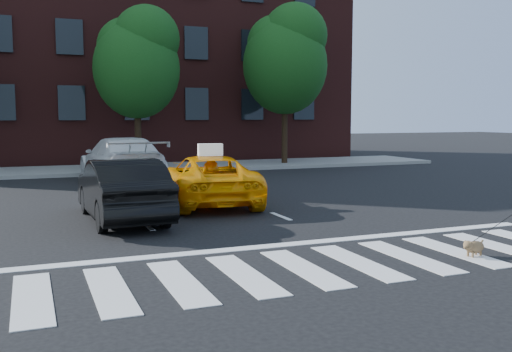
# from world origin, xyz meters

# --- Properties ---
(ground) EXTENTS (120.00, 120.00, 0.00)m
(ground) POSITION_xyz_m (0.00, 0.00, 0.00)
(ground) COLOR black
(ground) RESTS_ON ground
(crosswalk) EXTENTS (13.00, 2.40, 0.01)m
(crosswalk) POSITION_xyz_m (0.00, 0.00, 0.01)
(crosswalk) COLOR silver
(crosswalk) RESTS_ON ground
(stop_line) EXTENTS (12.00, 0.30, 0.01)m
(stop_line) POSITION_xyz_m (0.00, 1.60, 0.01)
(stop_line) COLOR silver
(stop_line) RESTS_ON ground
(sidewalk_far) EXTENTS (30.00, 4.00, 0.15)m
(sidewalk_far) POSITION_xyz_m (0.00, 17.50, 0.07)
(sidewalk_far) COLOR slate
(sidewalk_far) RESTS_ON ground
(building) EXTENTS (26.00, 10.00, 12.00)m
(building) POSITION_xyz_m (0.00, 25.00, 6.00)
(building) COLOR #421917
(building) RESTS_ON ground
(tree_mid) EXTENTS (3.69, 3.69, 7.10)m
(tree_mid) POSITION_xyz_m (0.53, 17.00, 4.85)
(tree_mid) COLOR black
(tree_mid) RESTS_ON ground
(tree_right) EXTENTS (4.00, 4.00, 7.70)m
(tree_right) POSITION_xyz_m (7.53, 17.00, 5.26)
(tree_right) COLOR black
(tree_right) RESTS_ON ground
(taxi) EXTENTS (2.79, 5.04, 1.34)m
(taxi) POSITION_xyz_m (0.59, 7.00, 0.67)
(taxi) COLOR #F69D05
(taxi) RESTS_ON ground
(black_sedan) EXTENTS (1.65, 4.38, 1.43)m
(black_sedan) POSITION_xyz_m (-2.00, 5.31, 0.71)
(black_sedan) COLOR black
(black_sedan) RESTS_ON ground
(white_suv) EXTENTS (2.60, 5.80, 1.65)m
(white_suv) POSITION_xyz_m (-0.87, 12.75, 0.83)
(white_suv) COLOR white
(white_suv) RESTS_ON ground
(dog) EXTENTS (0.53, 0.28, 0.30)m
(dog) POSITION_xyz_m (3.02, -0.42, 0.18)
(dog) COLOR olive
(dog) RESTS_ON ground
(taxi_sign) EXTENTS (0.68, 0.36, 0.32)m
(taxi_sign) POSITION_xyz_m (0.59, 6.80, 1.50)
(taxi_sign) COLOR white
(taxi_sign) RESTS_ON taxi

